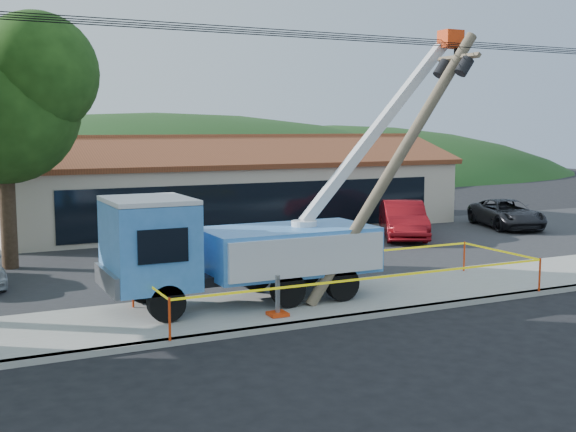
# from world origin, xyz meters

# --- Properties ---
(ground) EXTENTS (120.00, 120.00, 0.00)m
(ground) POSITION_xyz_m (0.00, 0.00, 0.00)
(ground) COLOR black
(ground) RESTS_ON ground
(curb) EXTENTS (60.00, 0.25, 0.15)m
(curb) POSITION_xyz_m (0.00, 2.10, 0.07)
(curb) COLOR gray
(curb) RESTS_ON ground
(sidewalk) EXTENTS (60.00, 4.00, 0.15)m
(sidewalk) POSITION_xyz_m (0.00, 4.00, 0.07)
(sidewalk) COLOR gray
(sidewalk) RESTS_ON ground
(parking_lot) EXTENTS (60.00, 12.00, 0.10)m
(parking_lot) POSITION_xyz_m (0.00, 12.00, 0.05)
(parking_lot) COLOR #28282B
(parking_lot) RESTS_ON ground
(strip_mall) EXTENTS (22.50, 8.53, 4.67)m
(strip_mall) POSITION_xyz_m (4.00, 19.98, 1.88)
(strip_mall) COLOR beige
(strip_mall) RESTS_ON ground
(tree_lot) EXTENTS (6.30, 5.60, 8.94)m
(tree_lot) POSITION_xyz_m (-7.00, 13.00, 6.21)
(tree_lot) COLOR #332316
(tree_lot) RESTS_ON ground
(hill_center) EXTENTS (89.60, 64.00, 32.00)m
(hill_center) POSITION_xyz_m (10.00, 55.00, 0.00)
(hill_center) COLOR #1D3D16
(hill_center) RESTS_ON ground
(hill_east) EXTENTS (72.80, 52.00, 26.00)m
(hill_east) POSITION_xyz_m (30.00, 55.00, 0.00)
(hill_east) COLOR #1D3D16
(hill_east) RESTS_ON ground
(utility_truck) EXTENTS (11.06, 4.11, 7.84)m
(utility_truck) POSITION_xyz_m (-1.78, 4.68, 1.77)
(utility_truck) COLOR black
(utility_truck) RESTS_ON ground
(leaning_pole) EXTENTS (5.64, 1.81, 7.77)m
(leaning_pole) POSITION_xyz_m (2.90, 3.48, 4.35)
(leaning_pole) COLOR brown
(leaning_pole) RESTS_ON ground
(caution_tape) EXTENTS (11.47, 3.50, 1.01)m
(caution_tape) POSITION_xyz_m (1.17, 3.69, 0.91)
(caution_tape) COLOR #EB3A0C
(caution_tape) RESTS_ON ground
(car_red) EXTENTS (3.91, 5.26, 1.65)m
(car_red) POSITION_xyz_m (9.48, 12.69, 0.00)
(car_red) COLOR maroon
(car_red) RESTS_ON ground
(car_dark) EXTENTS (3.64, 5.40, 1.38)m
(car_dark) POSITION_xyz_m (16.00, 13.21, 0.00)
(car_dark) COLOR black
(car_dark) RESTS_ON ground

